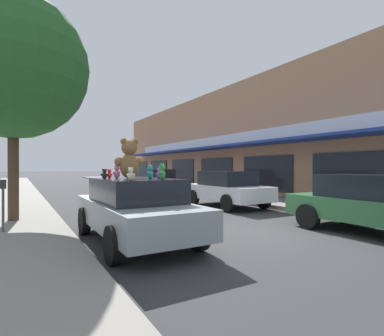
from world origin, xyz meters
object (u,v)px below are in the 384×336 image
parked_car_far_left (372,203)px  parked_car_far_right (158,181)px  plush_art_car (135,208)px  parking_meter (3,198)px  teddy_bear_giant (129,159)px  teddy_bear_red (109,174)px  teddy_bear_purple (159,173)px  teddy_bear_teal (150,172)px  teddy_bear_white (105,173)px  parked_car_far_center (227,188)px  teddy_bear_black (104,174)px  street_tree (13,66)px  teddy_bear_pink (117,172)px  teddy_bear_cream (131,174)px  teddy_bear_green (162,172)px

parked_car_far_left → parked_car_far_right: (0.00, 13.67, 0.01)m
plush_art_car → parked_car_far_left: parked_car_far_left is taller
parking_meter → teddy_bear_giant: bearing=-32.4°
teddy_bear_red → teddy_bear_purple: (1.01, -0.59, 0.01)m
teddy_bear_teal → teddy_bear_purple: (0.31, 0.24, -0.03)m
teddy_bear_white → parked_car_far_center: teddy_bear_white is taller
parked_car_far_center → parked_car_far_left: bearing=-90.0°
teddy_bear_black → street_tree: 5.05m
teddy_bear_red → teddy_bear_pink: (0.14, -0.12, 0.05)m
teddy_bear_cream → teddy_bear_green: 0.72m
teddy_bear_giant → teddy_bear_green: size_ratio=2.77×
teddy_bear_teal → teddy_bear_pink: teddy_bear_pink is taller
teddy_bear_black → street_tree: size_ratio=0.03×
street_tree → parked_car_far_left: bearing=-36.8°
teddy_bear_pink → parked_car_far_left: size_ratio=0.08×
parked_car_far_center → parked_car_far_right: (0.00, 7.44, 0.00)m
teddy_bear_red → teddy_bear_purple: bearing=137.5°
plush_art_car → parked_car_far_center: (5.57, 3.87, 0.03)m
teddy_bear_teal → teddy_bear_white: bearing=-91.2°
teddy_bear_purple → parked_car_far_right: (5.04, 11.47, -0.76)m
parked_car_far_center → teddy_bear_giant: bearing=-147.4°
teddy_bear_black → teddy_bear_white: (0.12, 0.41, 0.00)m
teddy_bear_white → parked_car_far_right: size_ratio=0.06×
teddy_bear_green → parked_car_far_right: size_ratio=0.09×
teddy_bear_pink → parking_meter: teddy_bear_pink is taller
teddy_bear_black → parked_car_far_right: teddy_bear_black is taller
teddy_bear_cream → teddy_bear_green: size_ratio=0.77×
teddy_bear_black → teddy_bear_red: 0.32m
teddy_bear_giant → teddy_bear_black: (-0.62, -0.11, -0.35)m
plush_art_car → parking_meter: size_ratio=3.50×
teddy_bear_green → teddy_bear_pink: teddy_bear_green is taller
plush_art_car → parked_car_far_right: parked_car_far_right is taller
teddy_bear_cream → street_tree: (-2.06, 4.62, 3.13)m
plush_art_car → teddy_bear_giant: teddy_bear_giant is taller
teddy_bear_cream → parked_car_far_left: bearing=-143.4°
plush_art_car → parking_meter: bearing=144.3°
teddy_bear_teal → teddy_bear_pink: bearing=-90.7°
teddy_bear_black → teddy_bear_red: bearing=-123.6°
plush_art_car → teddy_bear_purple: 0.97m
teddy_bear_green → teddy_bear_red: bearing=-101.2°
parked_car_far_right → teddy_bear_giant: bearing=-117.0°
teddy_bear_white → teddy_bear_cream: bearing=138.2°
teddy_bear_giant → teddy_bear_pink: size_ratio=3.00×
teddy_bear_pink → parking_meter: 2.93m
teddy_bear_cream → teddy_bear_pink: bearing=-43.9°
teddy_bear_purple → street_tree: size_ratio=0.04×
teddy_bear_pink → teddy_bear_purple: teddy_bear_pink is taller
teddy_bear_black → parking_meter: (-2.01, 1.78, -0.61)m
teddy_bear_black → teddy_bear_green: bearing=133.5°
teddy_bear_giant → parked_car_far_right: teddy_bear_giant is taller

